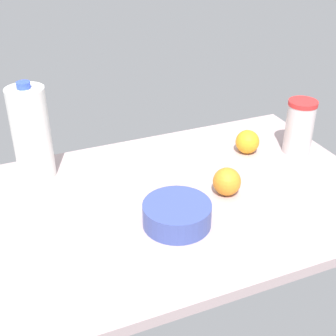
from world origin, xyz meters
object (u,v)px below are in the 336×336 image
(milk_jug, at_px, (31,134))
(tumbler_cup, at_px, (299,127))
(mixing_bowl, at_px, (177,214))
(orange_far_back, at_px, (227,182))
(orange_loose, at_px, (247,142))

(milk_jug, height_order, tumbler_cup, milk_jug)
(milk_jug, xyz_separation_m, mixing_bowl, (0.29, -0.38, -0.11))
(milk_jug, bearing_deg, mixing_bowl, -52.89)
(tumbler_cup, xyz_separation_m, orange_far_back, (-0.34, -0.13, -0.05))
(orange_far_back, bearing_deg, milk_jug, 147.11)
(tumbler_cup, relative_size, orange_loose, 2.30)
(orange_loose, bearing_deg, tumbler_cup, -20.40)
(milk_jug, xyz_separation_m, tumbler_cup, (0.81, -0.18, -0.05))
(mixing_bowl, bearing_deg, tumbler_cup, 21.89)
(mixing_bowl, xyz_separation_m, orange_far_back, (0.19, 0.08, 0.01))
(tumbler_cup, bearing_deg, mixing_bowl, -158.11)
(mixing_bowl, relative_size, tumbler_cup, 0.99)
(mixing_bowl, height_order, tumbler_cup, tumbler_cup)
(mixing_bowl, xyz_separation_m, tumbler_cup, (0.52, 0.21, 0.06))
(orange_far_back, distance_m, orange_loose, 0.26)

